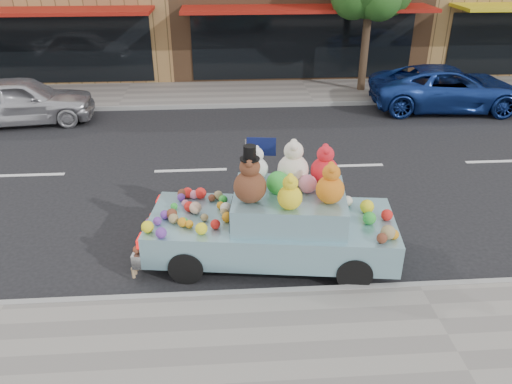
{
  "coord_description": "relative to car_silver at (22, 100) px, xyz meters",
  "views": [
    {
      "loc": [
        -3.15,
        -11.41,
        5.28
      ],
      "look_at": [
        -2.62,
        -3.68,
        1.25
      ],
      "focal_mm": 35.0,
      "sensor_mm": 36.0,
      "label": 1
    }
  ],
  "objects": [
    {
      "name": "car_blue",
      "position": [
        13.65,
        0.47,
        -0.02
      ],
      "size": [
        5.25,
        2.74,
        1.41
      ],
      "primitive_type": "imported",
      "rotation": [
        0.0,
        0.0,
        1.49
      ],
      "color": "navy",
      "rests_on": "ground"
    },
    {
      "name": "near_kerb",
      "position": [
        9.31,
        -8.92,
        -0.66
      ],
      "size": [
        60.0,
        0.12,
        0.13
      ],
      "primitive_type": "cube",
      "color": "gray",
      "rests_on": "ground"
    },
    {
      "name": "car_silver",
      "position": [
        0.0,
        0.0,
        0.0
      ],
      "size": [
        4.44,
        2.24,
        1.45
      ],
      "primitive_type": "imported",
      "rotation": [
        0.0,
        0.0,
        1.7
      ],
      "color": "silver",
      "rests_on": "ground"
    },
    {
      "name": "far_sidewalk",
      "position": [
        9.31,
        2.58,
        -0.66
      ],
      "size": [
        60.0,
        3.0,
        0.12
      ],
      "primitive_type": "cube",
      "color": "gray",
      "rests_on": "ground"
    },
    {
      "name": "near_sidewalk",
      "position": [
        9.31,
        -10.42,
        -0.66
      ],
      "size": [
        60.0,
        3.0,
        0.12
      ],
      "primitive_type": "cube",
      "color": "gray",
      "rests_on": "ground"
    },
    {
      "name": "ground",
      "position": [
        9.31,
        -3.92,
        -0.72
      ],
      "size": [
        120.0,
        120.0,
        0.0
      ],
      "primitive_type": "plane",
      "color": "black",
      "rests_on": "ground"
    },
    {
      "name": "far_kerb",
      "position": [
        9.31,
        1.08,
        -0.66
      ],
      "size": [
        60.0,
        0.12,
        0.13
      ],
      "primitive_type": "cube",
      "color": "gray",
      "rests_on": "ground"
    },
    {
      "name": "art_car",
      "position": [
        6.99,
        -7.82,
        0.08
      ],
      "size": [
        4.67,
        2.31,
        2.34
      ],
      "rotation": [
        0.0,
        0.0,
        -0.13
      ],
      "color": "black",
      "rests_on": "ground"
    }
  ]
}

